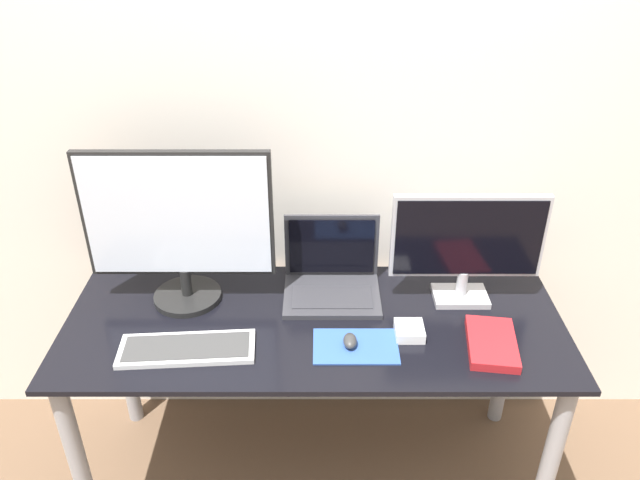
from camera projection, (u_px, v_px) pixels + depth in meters
wall_back at (315, 118)px, 2.06m from camera, size 7.00×0.05×2.50m
desk at (315, 350)px, 2.07m from camera, size 1.60×0.64×0.70m
monitor_left at (179, 226)px, 1.97m from camera, size 0.60×0.23×0.53m
monitor_right at (468, 244)px, 2.00m from camera, size 0.49×0.13×0.39m
laptop at (332, 275)px, 2.12m from camera, size 0.32×0.25×0.25m
keyboard at (187, 349)px, 1.88m from camera, size 0.42×0.17×0.02m
mousepad at (356, 346)px, 1.89m from camera, size 0.26×0.17×0.00m
mouse at (350, 341)px, 1.89m from camera, size 0.04×0.07×0.03m
book at (492, 343)px, 1.89m from camera, size 0.17×0.25×0.03m
power_brick at (410, 331)px, 1.94m from camera, size 0.09×0.09×0.03m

